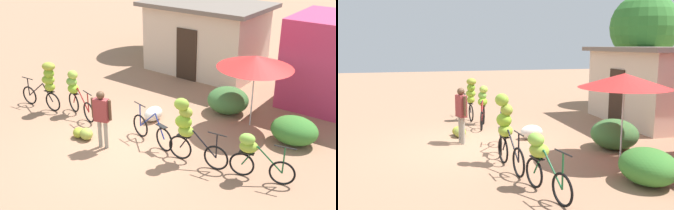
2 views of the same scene
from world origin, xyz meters
TOP-DOWN VIEW (x-y plane):
  - ground_plane at (0.00, 0.00)m, footprint 60.00×60.00m
  - building_low at (-1.50, 6.75)m, footprint 4.82×3.24m
  - hedge_bush_front_left at (1.30, 3.64)m, footprint 1.33×1.29m
  - hedge_bush_front_right at (3.76, 2.93)m, footprint 1.30×1.14m
  - market_umbrella at (2.32, 3.20)m, footprint 2.21×2.21m
  - bicycle_leftmost at (-3.48, 0.35)m, footprint 1.72×0.48m
  - bicycle_near_pile at (-2.51, 0.65)m, footprint 1.60×0.56m
  - bicycle_center_loaded at (0.63, 0.56)m, footprint 1.70×0.46m
  - bicycle_by_shop at (1.93, 0.36)m, footprint 1.67×0.46m
  - bicycle_rightmost at (3.60, 0.65)m, footprint 1.55×0.50m
  - banana_pile_on_ground at (-1.12, -0.38)m, footprint 0.77×0.54m
  - produce_sack at (-0.25, 1.73)m, footprint 0.44×0.70m
  - person_vendor at (-0.29, -0.40)m, footprint 0.56×0.31m

SIDE VIEW (x-z plane):
  - ground_plane at x=0.00m, z-range 0.00..0.00m
  - banana_pile_on_ground at x=-1.12m, z-range -0.01..0.32m
  - produce_sack at x=-0.25m, z-range 0.00..0.44m
  - bicycle_center_loaded at x=0.63m, z-range -0.14..0.87m
  - hedge_bush_front_right at x=3.76m, z-range 0.00..0.75m
  - hedge_bush_front_left at x=1.30m, z-range 0.00..0.83m
  - bicycle_rightmost at x=3.60m, z-range 0.12..1.28m
  - bicycle_near_pile at x=-2.51m, z-range 0.12..1.54m
  - bicycle_by_shop at x=1.93m, z-range 0.12..1.85m
  - bicycle_leftmost at x=-3.48m, z-range 0.17..1.80m
  - person_vendor at x=-0.29m, z-range 0.18..1.83m
  - building_low at x=-1.50m, z-range 0.02..2.81m
  - market_umbrella at x=2.32m, z-range 0.92..3.10m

